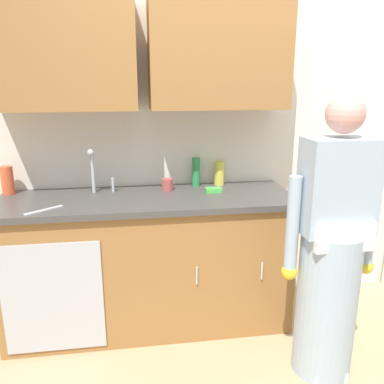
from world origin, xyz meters
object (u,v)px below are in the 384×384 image
person_at_sink (330,264)px  bottle_water_tall (196,172)px  bottle_cleaner_spray (219,173)px  cup_by_sink (168,185)px  sink (99,200)px  knife_on_counter (44,210)px  sponge (213,190)px  bottle_dish_liquid (7,180)px

person_at_sink → bottle_water_tall: (-0.62, 0.89, 0.35)m
bottle_cleaner_spray → cup_by_sink: bottle_cleaner_spray is taller
bottle_cleaner_spray → cup_by_sink: 0.41m
sink → person_at_sink: size_ratio=0.31×
cup_by_sink → person_at_sink: bearing=-43.3°
bottle_water_tall → cup_by_sink: 0.24m
knife_on_counter → sponge: bearing=154.4°
bottle_cleaner_spray → sponge: size_ratio=1.58×
sink → bottle_dish_liquid: size_ratio=2.59×
sink → knife_on_counter: (-0.30, -0.22, 0.02)m
cup_by_sink → sink: bearing=-164.5°
cup_by_sink → sponge: bearing=-17.7°
bottle_water_tall → sponge: bottle_water_tall is taller
sink → bottle_water_tall: 0.73m
sink → bottle_cleaner_spray: (0.86, 0.23, 0.10)m
bottle_water_tall → sponge: size_ratio=1.89×
bottle_dish_liquid → cup_by_sink: bottle_dish_liquid is taller
bottle_water_tall → person_at_sink: bearing=-54.9°
bottle_water_tall → cup_by_sink: size_ratio=2.57×
person_at_sink → sponge: person_at_sink is taller
knife_on_counter → bottle_dish_liquid: bearing=-91.9°
knife_on_counter → sponge: size_ratio=2.18×
person_at_sink → cup_by_sink: 1.19m
bottle_cleaner_spray → bottle_water_tall: bearing=-177.9°
knife_on_counter → sponge: 1.11m
person_at_sink → cup_by_sink: person_at_sink is taller
person_at_sink → bottle_dish_liquid: bearing=156.0°
bottle_cleaner_spray → bottle_dish_liquid: (-1.47, -0.04, 0.01)m
bottle_dish_liquid → knife_on_counter: bearing=-53.1°
bottle_water_tall → knife_on_counter: 1.09m
bottle_water_tall → sink: bearing=-162.0°
person_at_sink → sponge: size_ratio=14.73×
cup_by_sink → sponge: 0.33m
sink → person_at_sink: person_at_sink is taller
sink → bottle_water_tall: (0.68, 0.22, 0.12)m
person_at_sink → bottle_water_tall: size_ratio=7.81×
person_at_sink → bottle_cleaner_spray: (-0.45, 0.89, 0.33)m
cup_by_sink → knife_on_counter: size_ratio=0.34×
person_at_sink → bottle_cleaner_spray: size_ratio=9.35×
knife_on_counter → sponge: (1.08, 0.25, 0.01)m
bottle_dish_liquid → bottle_water_tall: bearing=1.5°
knife_on_counter → bottle_cleaner_spray: bearing=162.4°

